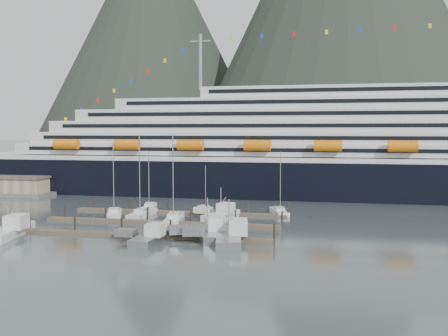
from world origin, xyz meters
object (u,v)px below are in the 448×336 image
(sailboat_f, at_px, (205,210))
(trawler_a, at_px, (8,230))
(sailboat_g, at_px, (279,212))
(sailboat_e, at_px, (150,208))
(trawler_c, at_px, (228,236))
(sailboat_a, at_px, (114,214))
(trawler_d, at_px, (207,233))
(trawler_b, at_px, (148,237))
(sailboat_b, at_px, (142,214))
(sailboat_d, at_px, (174,219))
(cruise_ship, at_px, (340,153))
(trawler_e, at_px, (220,215))

(sailboat_f, relative_size, trawler_a, 0.74)
(sailboat_g, xyz_separation_m, trawler_a, (-44.01, -33.89, 0.56))
(sailboat_e, relative_size, trawler_c, 0.90)
(sailboat_a, height_order, trawler_c, sailboat_a)
(trawler_d, bearing_deg, trawler_b, 97.47)
(sailboat_b, distance_m, trawler_b, 26.69)
(sailboat_f, bearing_deg, sailboat_a, 98.64)
(sailboat_a, height_order, sailboat_d, sailboat_d)
(sailboat_e, distance_m, sailboat_g, 30.17)
(sailboat_e, height_order, sailboat_g, sailboat_g)
(cruise_ship, xyz_separation_m, sailboat_f, (-30.05, -34.95, -11.65))
(sailboat_e, distance_m, trawler_c, 39.33)
(sailboat_g, bearing_deg, trawler_d, 143.09)
(trawler_c, xyz_separation_m, trawler_e, (-5.90, 21.24, -0.05))
(sailboat_f, distance_m, trawler_d, 29.64)
(cruise_ship, relative_size, trawler_a, 14.23)
(sailboat_a, xyz_separation_m, trawler_e, (23.03, 1.26, 0.46))
(trawler_c, height_order, trawler_d, trawler_c)
(sailboat_a, height_order, sailboat_e, sailboat_a)
(sailboat_a, bearing_deg, sailboat_g, -94.25)
(sailboat_a, bearing_deg, cruise_ship, -67.57)
(sailboat_f, relative_size, trawler_b, 1.04)
(sailboat_d, bearing_deg, sailboat_a, 65.94)
(trawler_d, bearing_deg, sailboat_f, -10.55)
(sailboat_g, height_order, trawler_b, sailboat_g)
(sailboat_g, bearing_deg, sailboat_e, 71.36)
(trawler_e, bearing_deg, sailboat_d, 134.30)
(sailboat_e, height_order, trawler_a, sailboat_e)
(sailboat_a, bearing_deg, trawler_d, -147.49)
(sailboat_e, height_order, sailboat_f, sailboat_e)
(sailboat_a, relative_size, trawler_c, 1.06)
(cruise_ship, bearing_deg, sailboat_e, -141.12)
(trawler_d, bearing_deg, sailboat_b, 19.63)
(sailboat_g, bearing_deg, sailboat_a, 88.44)
(trawler_b, bearing_deg, sailboat_d, 5.11)
(sailboat_a, distance_m, trawler_a, 25.28)
(sailboat_d, height_order, sailboat_e, sailboat_d)
(sailboat_b, bearing_deg, sailboat_e, 12.96)
(sailboat_a, distance_m, sailboat_b, 6.02)
(trawler_e, bearing_deg, sailboat_f, 45.69)
(sailboat_f, height_order, trawler_e, sailboat_f)
(sailboat_g, bearing_deg, trawler_e, 110.81)
(trawler_a, distance_m, trawler_b, 26.03)
(cruise_ship, xyz_separation_m, sailboat_g, (-13.18, -34.95, -11.62))
(trawler_a, bearing_deg, sailboat_d, -61.44)
(cruise_ship, relative_size, trawler_d, 15.85)
(sailboat_f, xyz_separation_m, trawler_c, (11.48, -30.53, 0.57))
(sailboat_a, distance_m, sailboat_g, 35.90)
(sailboat_g, height_order, trawler_e, sailboat_g)
(trawler_d, distance_m, trawler_e, 19.50)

